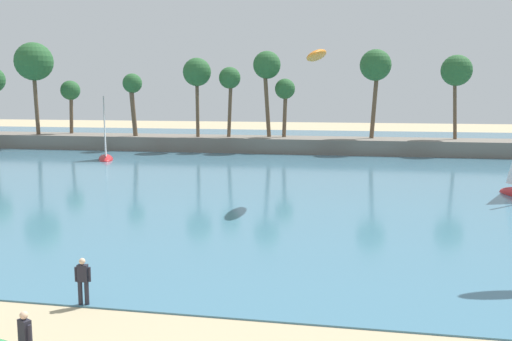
{
  "coord_description": "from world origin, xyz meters",
  "views": [
    {
      "loc": [
        5.61,
        -7.28,
        7.11
      ],
      "look_at": [
        1.78,
        12.43,
        4.32
      ],
      "focal_mm": 39.27,
      "sensor_mm": 36.0,
      "label": 1
    }
  ],
  "objects_px": {
    "person_rigging_by_gear": "(25,340)",
    "kite_aloft_low_near_shore": "(317,55)",
    "sailboat_near_shore": "(106,153)",
    "person_at_waterline": "(83,280)"
  },
  "relations": [
    {
      "from": "kite_aloft_low_near_shore",
      "to": "sailboat_near_shore",
      "type": "bearing_deg",
      "value": -128.68
    },
    {
      "from": "person_at_waterline",
      "to": "sailboat_near_shore",
      "type": "relative_size",
      "value": 0.23
    },
    {
      "from": "sailboat_near_shore",
      "to": "kite_aloft_low_near_shore",
      "type": "height_order",
      "value": "kite_aloft_low_near_shore"
    },
    {
      "from": "sailboat_near_shore",
      "to": "kite_aloft_low_near_shore",
      "type": "xyz_separation_m",
      "value": [
        24.05,
        -19.4,
        8.74
      ]
    },
    {
      "from": "sailboat_near_shore",
      "to": "person_rigging_by_gear",
      "type": "bearing_deg",
      "value": -66.46
    },
    {
      "from": "sailboat_near_shore",
      "to": "kite_aloft_low_near_shore",
      "type": "distance_m",
      "value": 32.11
    },
    {
      "from": "person_rigging_by_gear",
      "to": "kite_aloft_low_near_shore",
      "type": "xyz_separation_m",
      "value": [
        5.22,
        23.82,
        8.56
      ]
    },
    {
      "from": "sailboat_near_shore",
      "to": "kite_aloft_low_near_shore",
      "type": "relative_size",
      "value": 1.89
    },
    {
      "from": "person_rigging_by_gear",
      "to": "kite_aloft_low_near_shore",
      "type": "bearing_deg",
      "value": 77.63
    },
    {
      "from": "person_at_waterline",
      "to": "person_rigging_by_gear",
      "type": "bearing_deg",
      "value": -79.81
    }
  ]
}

